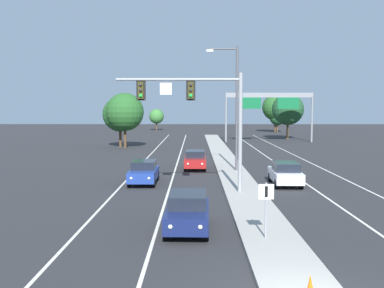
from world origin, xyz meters
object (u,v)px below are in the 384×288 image
object	(u,v)px
highway_sign_gantry	(269,101)
street_lamp_median	(234,101)
car_oncoming_blue	(144,172)
tree_far_right_a	(288,109)
overhead_signal_mast	(200,106)
car_oncoming_red	(195,160)
car_receding_white	(285,173)
tree_far_right_b	(277,117)
tree_far_right_c	(275,107)
tree_far_left_c	(120,114)
median_sign_post	(266,202)
car_oncoming_navy	(188,211)
tree_far_left_b	(157,116)
tree_far_left_a	(125,112)

from	to	relation	value
highway_sign_gantry	street_lamp_median	bearing A→B (deg)	-104.09
car_oncoming_blue	tree_far_right_a	bearing A→B (deg)	66.81
overhead_signal_mast	car_oncoming_red	world-z (taller)	overhead_signal_mast
street_lamp_median	car_receding_white	distance (m)	8.50
street_lamp_median	car_oncoming_red	distance (m)	6.16
tree_far_right_b	tree_far_right_a	bearing A→B (deg)	-95.60
tree_far_right_c	tree_far_left_c	bearing A→B (deg)	-126.89
street_lamp_median	car_oncoming_red	size ratio (longest dim) A/B	2.23
car_receding_white	tree_far_left_c	bearing A→B (deg)	118.43
tree_far_right_b	car_oncoming_red	bearing A→B (deg)	-106.88
tree_far_right_a	median_sign_post	bearing A→B (deg)	-102.26
car_oncoming_navy	car_receding_white	distance (m)	13.09
car_oncoming_red	tree_far_left_b	distance (m)	66.22
car_oncoming_navy	highway_sign_gantry	distance (m)	51.34
car_receding_white	tree_far_right_c	bearing A→B (deg)	80.65
tree_far_left_a	tree_far_right_a	size ratio (longest dim) A/B	0.95
car_receding_white	tree_far_left_a	bearing A→B (deg)	118.19
tree_far_left_b	car_receding_white	bearing A→B (deg)	-78.56
tree_far_left_c	tree_far_left_b	distance (m)	44.04
street_lamp_median	median_sign_post	bearing A→B (deg)	-91.12
tree_far_right_b	tree_far_left_b	world-z (taller)	tree_far_left_b
tree_far_left_b	street_lamp_median	bearing A→B (deg)	-79.98
median_sign_post	tree_far_left_c	world-z (taller)	tree_far_left_c
overhead_signal_mast	car_oncoming_blue	bearing A→B (deg)	134.64
median_sign_post	tree_far_left_c	bearing A→B (deg)	106.53
highway_sign_gantry	tree_far_left_b	xyz separation A→B (m)	(-19.98, 35.29, -3.00)
car_receding_white	tree_far_right_a	xyz separation A→B (m)	(9.19, 44.66, 4.11)
median_sign_post	highway_sign_gantry	xyz separation A→B (m)	(8.44, 51.45, 4.58)
median_sign_post	car_oncoming_navy	xyz separation A→B (m)	(-3.10, 1.72, -0.77)
tree_far_left_a	tree_far_right_b	xyz separation A→B (m)	(26.42, 36.68, -1.52)
tree_far_left_b	car_oncoming_navy	bearing A→B (deg)	-84.33
tree_far_left_a	tree_far_left_b	distance (m)	45.26
car_oncoming_blue	car_oncoming_red	size ratio (longest dim) A/B	1.00
street_lamp_median	tree_far_right_b	xyz separation A→B (m)	(14.17, 58.87, -2.65)
car_oncoming_navy	car_oncoming_red	distance (m)	19.43
street_lamp_median	tree_far_right_c	distance (m)	60.70
tree_far_right_c	tree_far_left_b	size ratio (longest dim) A/B	1.65
car_receding_white	tree_far_left_c	world-z (taller)	tree_far_left_c
car_oncoming_navy	tree_far_left_c	size ratio (longest dim) A/B	0.68
car_oncoming_red	tree_far_left_a	world-z (taller)	tree_far_left_a
tree_far_right_b	tree_far_left_b	distance (m)	27.46
car_oncoming_navy	tree_far_right_c	distance (m)	78.75
tree_far_left_c	street_lamp_median	bearing A→B (deg)	-60.85
overhead_signal_mast	highway_sign_gantry	distance (m)	43.07
tree_far_left_c	tree_far_right_c	world-z (taller)	tree_far_right_c
car_oncoming_blue	tree_far_left_a	world-z (taller)	tree_far_left_a
tree_far_left_a	tree_far_right_a	bearing A→B (deg)	33.66
car_receding_white	tree_far_right_a	distance (m)	45.78
tree_far_left_a	tree_far_right_b	world-z (taller)	tree_far_left_a
highway_sign_gantry	tree_far_left_c	xyz separation A→B (m)	(-21.12, -8.73, -1.82)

